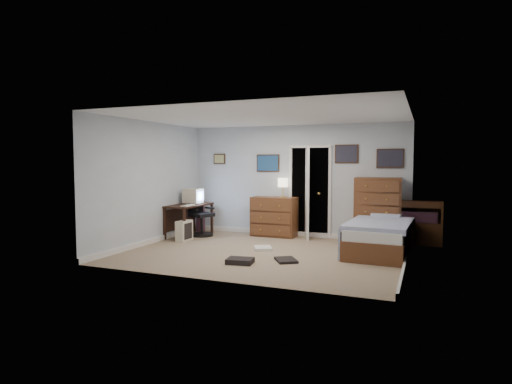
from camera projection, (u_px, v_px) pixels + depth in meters
floor at (264, 253)px, 7.90m from camera, size 5.00×4.00×0.02m
computer_desk at (186, 211)px, 9.68m from camera, size 0.61×1.27×0.72m
crt_monitor at (193, 196)px, 9.75m from camera, size 0.38×0.36×0.35m
keyboard at (188, 206)px, 9.24m from camera, size 0.16×0.39×0.02m
pc_tower at (184, 231)px, 9.08m from camera, size 0.21×0.41×0.43m
office_chair at (200, 218)px, 9.71m from camera, size 0.67×0.67×1.06m
media_stack at (200, 215)px, 10.37m from camera, size 0.17×0.17×0.78m
low_dresser at (274, 217)px, 9.66m from camera, size 1.00×0.51×0.89m
table_lamp at (283, 183)px, 9.54m from camera, size 0.22×0.22×0.43m
doorway at (313, 191)px, 9.80m from camera, size 0.96×1.12×2.05m
tall_dresser at (378, 211)px, 8.78m from camera, size 0.95×0.59×1.36m
headboard_bookcase at (416, 222)px, 8.62m from camera, size 1.00×0.28×0.89m
bed at (379, 236)px, 7.84m from camera, size 1.17×2.05×0.66m
wall_posters at (320, 159)px, 9.39m from camera, size 4.38×0.04×0.60m
floor_clutter at (258, 257)px, 7.40m from camera, size 1.19×1.62×0.09m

